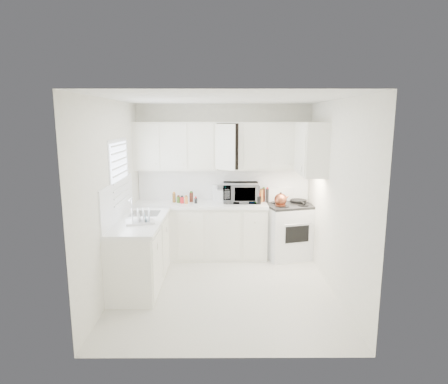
{
  "coord_description": "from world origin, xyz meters",
  "views": [
    {
      "loc": [
        -0.03,
        -5.02,
        2.33
      ],
      "look_at": [
        0.0,
        0.7,
        1.25
      ],
      "focal_mm": 30.56,
      "sensor_mm": 36.0,
      "label": 1
    }
  ],
  "objects_px": {
    "tea_kettle": "(281,199)",
    "utensil_crock": "(258,195)",
    "dish_rack": "(140,215)",
    "rice_cooker": "(224,195)",
    "microwave": "(241,190)",
    "stove": "(289,223)"
  },
  "relations": [
    {
      "from": "tea_kettle",
      "to": "dish_rack",
      "type": "relative_size",
      "value": 0.68
    },
    {
      "from": "stove",
      "to": "rice_cooker",
      "type": "relative_size",
      "value": 4.93
    },
    {
      "from": "stove",
      "to": "dish_rack",
      "type": "distance_m",
      "value": 2.63
    },
    {
      "from": "stove",
      "to": "microwave",
      "type": "bearing_deg",
      "value": 158.79
    },
    {
      "from": "microwave",
      "to": "dish_rack",
      "type": "bearing_deg",
      "value": -136.88
    },
    {
      "from": "tea_kettle",
      "to": "dish_rack",
      "type": "distance_m",
      "value": 2.36
    },
    {
      "from": "rice_cooker",
      "to": "stove",
      "type": "bearing_deg",
      "value": 4.16
    },
    {
      "from": "stove",
      "to": "utensil_crock",
      "type": "xyz_separation_m",
      "value": [
        -0.54,
        -0.07,
        0.52
      ]
    },
    {
      "from": "rice_cooker",
      "to": "dish_rack",
      "type": "distance_m",
      "value": 1.81
    },
    {
      "from": "tea_kettle",
      "to": "dish_rack",
      "type": "bearing_deg",
      "value": -146.03
    },
    {
      "from": "stove",
      "to": "tea_kettle",
      "type": "relative_size",
      "value": 4.59
    },
    {
      "from": "stove",
      "to": "dish_rack",
      "type": "bearing_deg",
      "value": -166.52
    },
    {
      "from": "stove",
      "to": "tea_kettle",
      "type": "bearing_deg",
      "value": -153.82
    },
    {
      "from": "stove",
      "to": "utensil_crock",
      "type": "height_order",
      "value": "utensil_crock"
    },
    {
      "from": "tea_kettle",
      "to": "rice_cooker",
      "type": "height_order",
      "value": "rice_cooker"
    },
    {
      "from": "rice_cooker",
      "to": "utensil_crock",
      "type": "height_order",
      "value": "utensil_crock"
    },
    {
      "from": "utensil_crock",
      "to": "dish_rack",
      "type": "distance_m",
      "value": 2.09
    },
    {
      "from": "tea_kettle",
      "to": "utensil_crock",
      "type": "relative_size",
      "value": 0.82
    },
    {
      "from": "rice_cooker",
      "to": "utensil_crock",
      "type": "distance_m",
      "value": 0.62
    },
    {
      "from": "dish_rack",
      "to": "rice_cooker",
      "type": "bearing_deg",
      "value": 35.4
    },
    {
      "from": "tea_kettle",
      "to": "rice_cooker",
      "type": "relative_size",
      "value": 1.07
    },
    {
      "from": "microwave",
      "to": "rice_cooker",
      "type": "distance_m",
      "value": 0.31
    }
  ]
}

